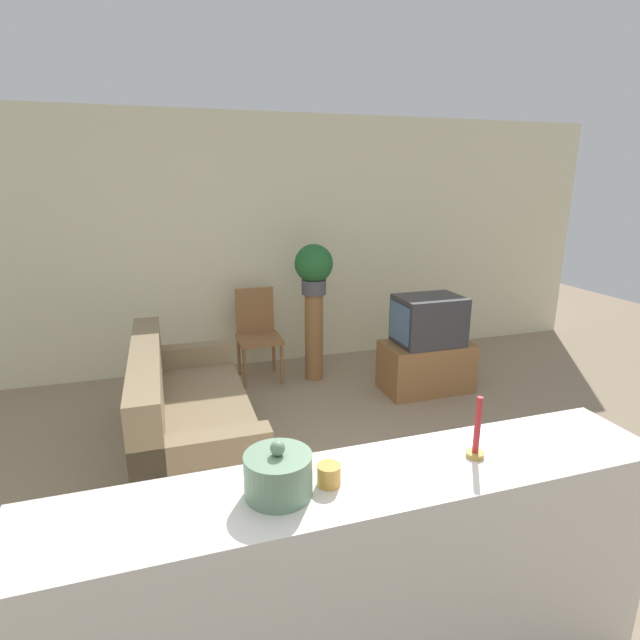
{
  "coord_description": "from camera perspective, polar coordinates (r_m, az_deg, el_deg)",
  "views": [
    {
      "loc": [
        -0.64,
        -1.95,
        2.04
      ],
      "look_at": [
        0.63,
        2.03,
        0.85
      ],
      "focal_mm": 28.0,
      "sensor_mm": 36.0,
      "label": 1
    }
  ],
  "objects": [
    {
      "name": "plant_stand",
      "position": [
        5.18,
        -0.69,
        -1.91
      ],
      "size": [
        0.19,
        0.19,
        0.91
      ],
      "color": "olive",
      "rests_on": "ground_plane"
    },
    {
      "name": "candlestick",
      "position": [
        2.07,
        17.45,
        -12.7
      ],
      "size": [
        0.07,
        0.07,
        0.25
      ],
      "color": "#B7933D",
      "rests_on": "foreground_counter"
    },
    {
      "name": "potted_plant",
      "position": [
        5.01,
        -0.72,
        6.11
      ],
      "size": [
        0.39,
        0.39,
        0.5
      ],
      "color": "#4C4C51",
      "rests_on": "plant_stand"
    },
    {
      "name": "tv_stand",
      "position": [
        5.08,
        12.0,
        -5.21
      ],
      "size": [
        0.86,
        0.49,
        0.49
      ],
      "color": "olive",
      "rests_on": "ground_plane"
    },
    {
      "name": "decorative_bowl",
      "position": [
        1.78,
        -4.79,
        -17.15
      ],
      "size": [
        0.23,
        0.23,
        0.2
      ],
      "color": "gray",
      "rests_on": "foreground_counter"
    },
    {
      "name": "couch",
      "position": [
        3.88,
        -14.88,
        -11.14
      ],
      "size": [
        0.8,
        1.83,
        0.89
      ],
      "color": "#847051",
      "rests_on": "ground_plane"
    },
    {
      "name": "ground_plane",
      "position": [
        2.89,
        0.31,
        -28.91
      ],
      "size": [
        14.0,
        14.0,
        0.0
      ],
      "primitive_type": "plane",
      "color": "gray"
    },
    {
      "name": "television",
      "position": [
        4.92,
        12.25,
        -0.02
      ],
      "size": [
        0.63,
        0.47,
        0.47
      ],
      "color": "#333338",
      "rests_on": "tv_stand"
    },
    {
      "name": "wall_back",
      "position": [
        5.46,
        -10.95,
        8.34
      ],
      "size": [
        9.0,
        0.06,
        2.7
      ],
      "color": "beige",
      "rests_on": "ground_plane"
    },
    {
      "name": "candle_jar",
      "position": [
        1.85,
        1.02,
        -17.27
      ],
      "size": [
        0.09,
        0.09,
        0.08
      ],
      "color": "gold",
      "rests_on": "foreground_counter"
    },
    {
      "name": "wooden_chair",
      "position": [
        5.23,
        -7.16,
        -1.14
      ],
      "size": [
        0.44,
        0.44,
        0.94
      ],
      "color": "olive",
      "rests_on": "ground_plane"
    },
    {
      "name": "foreground_counter",
      "position": [
        2.22,
        4.76,
        -28.23
      ],
      "size": [
        2.43,
        0.44,
        0.99
      ],
      "color": "silver",
      "rests_on": "ground_plane"
    }
  ]
}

